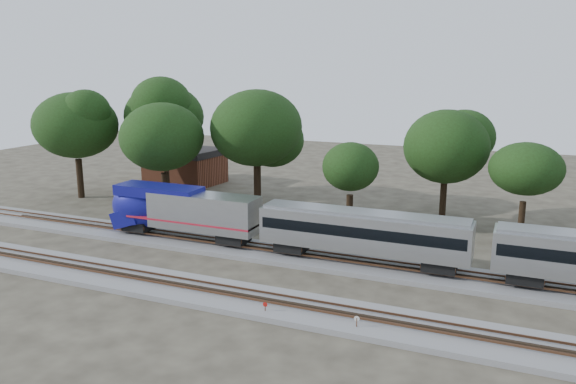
% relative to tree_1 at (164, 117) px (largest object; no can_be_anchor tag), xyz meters
% --- Properties ---
extents(ground, '(160.00, 160.00, 0.00)m').
position_rel_tree_1_xyz_m(ground, '(25.67, -22.30, -10.18)').
color(ground, '#383328').
rests_on(ground, ground).
extents(track_far, '(160.00, 5.00, 0.73)m').
position_rel_tree_1_xyz_m(track_far, '(25.67, -16.30, -9.97)').
color(track_far, slate).
rests_on(track_far, ground).
extents(track_near, '(160.00, 5.00, 0.73)m').
position_rel_tree_1_xyz_m(track_near, '(25.67, -26.30, -9.97)').
color(track_near, slate).
rests_on(track_near, ground).
extents(switch_stand_red, '(0.32, 0.06, 1.02)m').
position_rel_tree_1_xyz_m(switch_stand_red, '(27.14, -27.90, -9.53)').
color(switch_stand_red, '#512D19').
rests_on(switch_stand_red, ground).
extents(switch_stand_white, '(0.35, 0.09, 1.11)m').
position_rel_tree_1_xyz_m(switch_stand_white, '(33.44, -27.75, -9.47)').
color(switch_stand_white, '#512D19').
rests_on(switch_stand_white, ground).
extents(switch_lever, '(0.56, 0.42, 0.30)m').
position_rel_tree_1_xyz_m(switch_lever, '(30.28, -28.06, -10.03)').
color(switch_lever, '#512D19').
rests_on(switch_lever, ground).
extents(brick_building, '(11.04, 8.34, 4.96)m').
position_rel_tree_1_xyz_m(brick_building, '(-2.35, 7.83, -7.68)').
color(brick_building, brown).
rests_on(brick_building, ground).
extents(tree_0, '(9.39, 9.39, 13.23)m').
position_rel_tree_1_xyz_m(tree_0, '(-9.41, -5.38, -0.96)').
color(tree_0, black).
rests_on(tree_0, ground).
extents(tree_1, '(10.36, 10.36, 14.60)m').
position_rel_tree_1_xyz_m(tree_1, '(0.00, 0.00, 0.00)').
color(tree_1, black).
rests_on(tree_1, ground).
extents(tree_2, '(8.96, 8.96, 12.64)m').
position_rel_tree_1_xyz_m(tree_2, '(5.39, -8.12, -1.37)').
color(tree_2, black).
rests_on(tree_2, ground).
extents(tree_3, '(9.69, 9.69, 13.65)m').
position_rel_tree_1_xyz_m(tree_3, '(13.88, -1.72, -0.66)').
color(tree_3, black).
rests_on(tree_3, ground).
extents(tree_4, '(6.52, 6.52, 9.19)m').
position_rel_tree_1_xyz_m(tree_4, '(26.12, -5.08, -3.79)').
color(tree_4, black).
rests_on(tree_4, ground).
extents(tree_5, '(8.27, 8.27, 11.65)m').
position_rel_tree_1_xyz_m(tree_5, '(34.71, 1.22, -2.06)').
color(tree_5, black).
rests_on(tree_5, ground).
extents(tree_6, '(7.04, 7.04, 9.93)m').
position_rel_tree_1_xyz_m(tree_6, '(42.64, -2.53, -3.27)').
color(tree_6, black).
rests_on(tree_6, ground).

